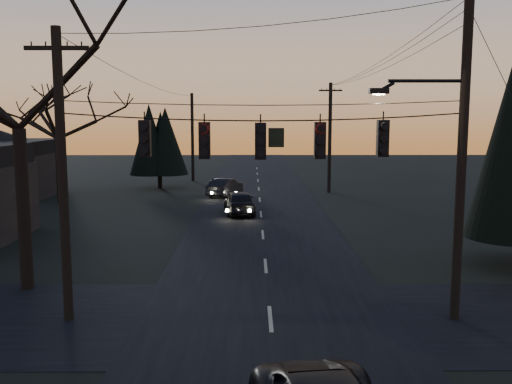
{
  "coord_description": "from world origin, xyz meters",
  "views": [
    {
      "loc": [
        -0.54,
        -6.33,
        6.05
      ],
      "look_at": [
        -0.43,
        9.6,
        3.89
      ],
      "focal_mm": 40.0,
      "sensor_mm": 36.0,
      "label": 1
    }
  ],
  "objects_px": {
    "utility_pole_left": "(69,320)",
    "utility_pole_far_l": "(193,181)",
    "utility_pole_far_r": "(329,192)",
    "sedan_oncoming_b": "(225,187)",
    "sedan_oncoming_a": "(239,202)",
    "bare_tree_left": "(15,61)",
    "utility_pole_right": "(454,319)"
  },
  "relations": [
    {
      "from": "utility_pole_left",
      "to": "utility_pole_far_l",
      "type": "bearing_deg",
      "value": 90.0
    },
    {
      "from": "utility_pole_far_r",
      "to": "sedan_oncoming_b",
      "type": "relative_size",
      "value": 2.11
    },
    {
      "from": "utility_pole_far_l",
      "to": "sedan_oncoming_a",
      "type": "bearing_deg",
      "value": -75.28
    },
    {
      "from": "bare_tree_left",
      "to": "sedan_oncoming_b",
      "type": "distance_m",
      "value": 24.7
    },
    {
      "from": "bare_tree_left",
      "to": "utility_pole_far_l",
      "type": "bearing_deg",
      "value": 85.8
    },
    {
      "from": "sedan_oncoming_b",
      "to": "utility_pole_right",
      "type": "bearing_deg",
      "value": 127.5
    },
    {
      "from": "utility_pole_far_l",
      "to": "bare_tree_left",
      "type": "xyz_separation_m",
      "value": [
        -2.42,
        -32.92,
        7.82
      ]
    },
    {
      "from": "sedan_oncoming_a",
      "to": "sedan_oncoming_b",
      "type": "xyz_separation_m",
      "value": [
        -1.24,
        7.81,
        -0.07
      ]
    },
    {
      "from": "utility_pole_far_r",
      "to": "sedan_oncoming_b",
      "type": "height_order",
      "value": "utility_pole_far_r"
    },
    {
      "from": "bare_tree_left",
      "to": "utility_pole_far_r",
      "type": "bearing_deg",
      "value": 60.82
    },
    {
      "from": "utility_pole_far_l",
      "to": "bare_tree_left",
      "type": "height_order",
      "value": "bare_tree_left"
    },
    {
      "from": "bare_tree_left",
      "to": "sedan_oncoming_b",
      "type": "height_order",
      "value": "bare_tree_left"
    },
    {
      "from": "utility_pole_far_l",
      "to": "sedan_oncoming_a",
      "type": "xyz_separation_m",
      "value": [
        4.68,
        -17.83,
        0.73
      ]
    },
    {
      "from": "utility_pole_right",
      "to": "sedan_oncoming_a",
      "type": "bearing_deg",
      "value": 110.56
    },
    {
      "from": "utility_pole_far_l",
      "to": "sedan_oncoming_b",
      "type": "relative_size",
      "value": 1.99
    },
    {
      "from": "utility_pole_far_r",
      "to": "bare_tree_left",
      "type": "relative_size",
      "value": 0.76
    },
    {
      "from": "sedan_oncoming_a",
      "to": "utility_pole_left",
      "type": "bearing_deg",
      "value": 68.89
    },
    {
      "from": "utility_pole_left",
      "to": "utility_pole_far_r",
      "type": "height_order",
      "value": "same"
    },
    {
      "from": "utility_pole_right",
      "to": "utility_pole_left",
      "type": "xyz_separation_m",
      "value": [
        -11.5,
        0.0,
        0.0
      ]
    },
    {
      "from": "utility_pole_far_l",
      "to": "sedan_oncoming_b",
      "type": "height_order",
      "value": "utility_pole_far_l"
    },
    {
      "from": "sedan_oncoming_b",
      "to": "sedan_oncoming_a",
      "type": "bearing_deg",
      "value": 119.31
    },
    {
      "from": "utility_pole_left",
      "to": "sedan_oncoming_b",
      "type": "distance_m",
      "value": 26.22
    },
    {
      "from": "utility_pole_left",
      "to": "bare_tree_left",
      "type": "distance_m",
      "value": 8.75
    },
    {
      "from": "utility_pole_right",
      "to": "utility_pole_far_r",
      "type": "xyz_separation_m",
      "value": [
        0.0,
        28.0,
        0.0
      ]
    },
    {
      "from": "utility_pole_right",
      "to": "bare_tree_left",
      "type": "bearing_deg",
      "value": 167.54
    },
    {
      "from": "utility_pole_right",
      "to": "bare_tree_left",
      "type": "height_order",
      "value": "bare_tree_left"
    },
    {
      "from": "utility_pole_right",
      "to": "utility_pole_left",
      "type": "bearing_deg",
      "value": 180.0
    },
    {
      "from": "utility_pole_right",
      "to": "bare_tree_left",
      "type": "xyz_separation_m",
      "value": [
        -13.92,
        3.08,
        7.82
      ]
    },
    {
      "from": "utility_pole_far_l",
      "to": "bare_tree_left",
      "type": "relative_size",
      "value": 0.72
    },
    {
      "from": "utility_pole_far_r",
      "to": "utility_pole_far_l",
      "type": "relative_size",
      "value": 1.06
    },
    {
      "from": "utility_pole_right",
      "to": "utility_pole_far_r",
      "type": "bearing_deg",
      "value": 90.0
    },
    {
      "from": "utility_pole_right",
      "to": "bare_tree_left",
      "type": "distance_m",
      "value": 16.26
    }
  ]
}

